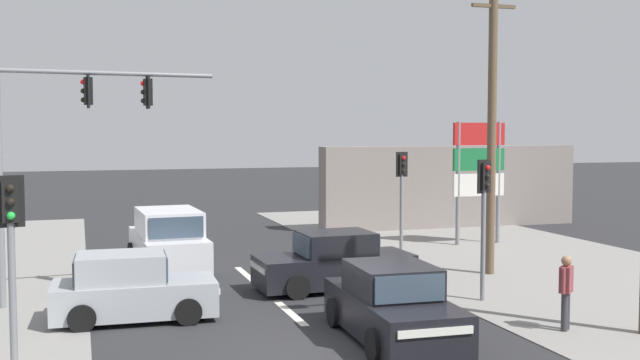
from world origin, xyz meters
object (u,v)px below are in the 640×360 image
Objects in this scene: suv_oncoming_near at (168,242)px; pedestal_signal_far_median at (402,186)px; traffic_signal_mast at (56,136)px; sedan_oncoming_mid at (392,306)px; pedestrian_at_kerb at (566,288)px; utility_pole_midground_right at (492,115)px; sedan_kerbside_parked at (334,263)px; hatchback_crossing_left at (131,289)px; pedestal_signal_left_kerb at (11,246)px; pedestal_signal_right_kerb at (484,205)px; shopping_plaza_sign at (479,165)px.

pedestal_signal_far_median is at bearing 1.84° from suv_oncoming_near.
traffic_signal_mast is 1.40× the size of sedan_oncoming_mid.
suv_oncoming_near reaches higher than pedestrian_at_kerb.
utility_pole_midground_right is 2.10× the size of sedan_kerbside_parked.
pedestal_signal_far_median is 11.21m from hatchback_crossing_left.
hatchback_crossing_left is 9.55m from pedestrian_at_kerb.
traffic_signal_mast reaches higher than hatchback_crossing_left.
traffic_signal_mast is 1.69× the size of pedestal_signal_left_kerb.
pedestal_signal_right_kerb reaches higher than suv_oncoming_near.
traffic_signal_mast is at bearing 163.67° from pedestal_signal_right_kerb.
pedestal_signal_far_median reaches higher than hatchback_crossing_left.
pedestrian_at_kerb is at bearing -52.66° from suv_oncoming_near.
suv_oncoming_near is 2.83× the size of pedestrian_at_kerb.
sedan_oncoming_mid is 0.93× the size of suv_oncoming_near.
utility_pole_midground_right reaches higher than traffic_signal_mast.
suv_oncoming_near is at bearing -178.16° from pedestal_signal_far_median.
traffic_signal_mast reaches higher than pedestal_signal_far_median.
shopping_plaza_sign is (15.28, 11.86, 0.57)m from pedestal_signal_left_kerb.
pedestal_signal_left_kerb is at bearing -94.72° from traffic_signal_mast.
hatchback_crossing_left is (2.12, 4.25, -1.71)m from pedestal_signal_left_kerb.
shopping_plaza_sign is at bearing 37.80° from pedestal_signal_left_kerb.
shopping_plaza_sign is 1.07× the size of sedan_oncoming_mid.
utility_pole_midground_right reaches higher than hatchback_crossing_left.
shopping_plaza_sign is (4.65, 8.38, 0.57)m from pedestal_signal_right_kerb.
pedestal_signal_right_kerb is 4.31m from sedan_kerbside_parked.
sedan_kerbside_parked is at bearing 38.24° from pedestal_signal_left_kerb.
hatchback_crossing_left is at bearing -149.97° from shopping_plaza_sign.
sedan_kerbside_parked is (-7.73, -5.90, -2.28)m from shopping_plaza_sign.
shopping_plaza_sign is at bearing 30.03° from hatchback_crossing_left.
sedan_oncoming_mid is 2.64× the size of pedestrian_at_kerb.
pedestrian_at_kerb is (10.87, 0.44, -1.49)m from pedestal_signal_left_kerb.
pedestal_signal_right_kerb reaches higher than hatchback_crossing_left.
traffic_signal_mast is at bearing -160.75° from pedestal_signal_far_median.
pedestal_signal_right_kerb is at bearing -96.72° from pedestal_signal_far_median.
suv_oncoming_near is at bearing 158.94° from utility_pole_midground_right.
pedestal_signal_right_kerb reaches higher than sedan_kerbside_parked.
pedestal_signal_left_kerb is 1.00× the size of pedestal_signal_far_median.
pedestal_signal_far_median is at bearing 19.25° from traffic_signal_mast.
suv_oncoming_near is (3.06, 3.56, -3.26)m from traffic_signal_mast.
suv_oncoming_near is at bearing 127.34° from pedestrian_at_kerb.
sedan_kerbside_parked is 2.62× the size of pedestrian_at_kerb.
pedestal_signal_far_median is at bearing 47.85° from sedan_kerbside_parked.
pedestal_signal_right_kerb is 3.38m from pedestrian_at_kerb.
shopping_plaza_sign is at bearing 9.07° from suv_oncoming_near.
shopping_plaza_sign is 2.82× the size of pedestrian_at_kerb.
pedestal_signal_right_kerb is at bearing 94.49° from pedestrian_at_kerb.
pedestal_signal_right_kerb is at bearing 35.30° from sedan_oncoming_mid.
pedestal_signal_right_kerb is 9.60m from shopping_plaza_sign.
pedestrian_at_kerb is at bearing -23.48° from hatchback_crossing_left.
utility_pole_midground_right is 6.51m from sedan_kerbside_parked.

